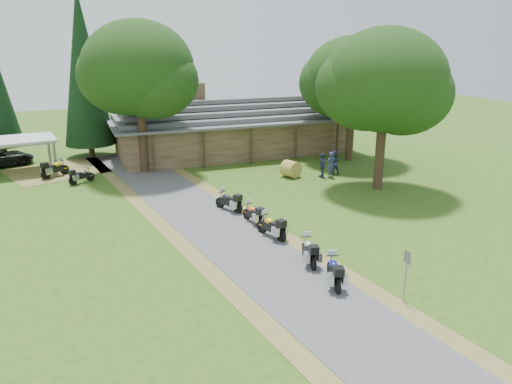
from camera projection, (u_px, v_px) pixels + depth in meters
name	position (u px, v px, depth m)	size (l,w,h in m)	color
ground	(280.00, 276.00, 21.70)	(120.00, 120.00, 0.00)	#305116
driveway	(239.00, 244.00, 25.09)	(46.00, 46.00, 0.00)	#49494B
lodge	(234.00, 125.00, 44.43)	(21.40, 9.40, 4.90)	brown
carport	(14.00, 156.00, 38.00)	(6.04, 4.03, 2.62)	silver
motorcycle_row_a	(334.00, 270.00, 20.74)	(1.92, 0.63, 1.31)	navy
motorcycle_row_b	(309.00, 250.00, 22.79)	(1.90, 0.62, 1.30)	#B5B7BD
motorcycle_row_c	(271.00, 225.00, 25.70)	(1.95, 0.64, 1.34)	gold
motorcycle_row_d	(253.00, 213.00, 27.73)	(1.78, 0.58, 1.22)	orange
motorcycle_row_e	(229.00, 200.00, 29.72)	(1.90, 0.62, 1.30)	black
motorcycle_carport_a	(55.00, 168.00, 36.97)	(2.08, 0.68, 1.42)	#C5C70E
motorcycle_carport_b	(81.00, 175.00, 35.45)	(1.78, 0.58, 1.22)	gray
person_a	(330.00, 162.00, 36.77)	(0.64, 0.46, 2.25)	navy
person_b	(334.00, 160.00, 37.60)	(0.61, 0.44, 2.15)	navy
person_c	(322.00, 163.00, 36.86)	(0.60, 0.43, 2.11)	navy
hay_bale	(291.00, 169.00, 36.98)	(1.22, 1.22, 1.12)	#AA8C3E
sign_post	(406.00, 276.00, 19.26)	(0.39, 0.07, 2.17)	gray
oak_lodge_left	(139.00, 89.00, 36.78)	(8.19, 8.19, 12.61)	black
oak_lodge_right	(352.00, 94.00, 40.81)	(7.89, 7.89, 11.01)	black
oak_driveway	(384.00, 102.00, 32.58)	(7.96, 7.96, 11.81)	black
cedar_near	(84.00, 75.00, 41.52)	(4.20, 4.20, 13.96)	black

